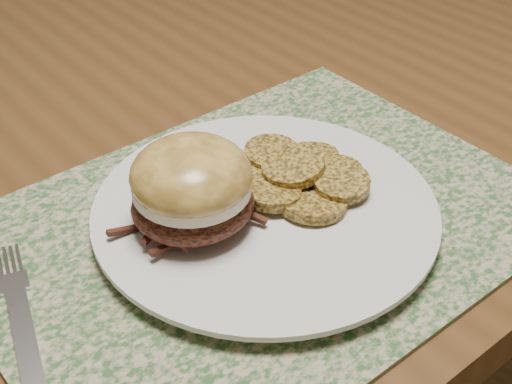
% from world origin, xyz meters
% --- Properties ---
extents(dining_table, '(1.50, 0.90, 0.75)m').
position_xyz_m(dining_table, '(0.00, 0.00, 0.67)').
color(dining_table, '#573619').
rests_on(dining_table, ground).
extents(placemat, '(0.45, 0.33, 0.00)m').
position_xyz_m(placemat, '(-0.18, -0.26, 0.75)').
color(placemat, '#32572C').
rests_on(placemat, dining_table).
extents(dinner_plate, '(0.26, 0.26, 0.02)m').
position_xyz_m(dinner_plate, '(-0.17, -0.26, 0.76)').
color(dinner_plate, silver).
rests_on(dinner_plate, placemat).
extents(pork_sandwich, '(0.11, 0.11, 0.07)m').
position_xyz_m(pork_sandwich, '(-0.23, -0.24, 0.80)').
color(pork_sandwich, black).
rests_on(pork_sandwich, dinner_plate).
extents(roasted_potatoes, '(0.12, 0.13, 0.03)m').
position_xyz_m(roasted_potatoes, '(-0.13, -0.25, 0.78)').
color(roasted_potatoes, olive).
rests_on(roasted_potatoes, dinner_plate).
extents(fork, '(0.07, 0.17, 0.00)m').
position_xyz_m(fork, '(-0.37, -0.24, 0.76)').
color(fork, silver).
rests_on(fork, placemat).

